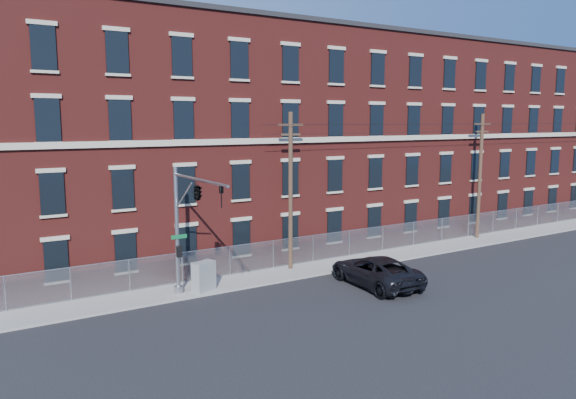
# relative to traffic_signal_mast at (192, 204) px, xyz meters

# --- Properties ---
(ground) EXTENTS (140.00, 140.00, 0.00)m
(ground) POSITION_rel_traffic_signal_mast_xyz_m (6.00, -2.18, -5.39)
(ground) COLOR black
(ground) RESTS_ON ground
(sidewalk) EXTENTS (65.00, 3.00, 0.12)m
(sidewalk) POSITION_rel_traffic_signal_mast_xyz_m (18.00, 2.82, -5.33)
(sidewalk) COLOR gray
(sidewalk) RESTS_ON ground
(mill_building) EXTENTS (55.30, 14.32, 16.30)m
(mill_building) POSITION_rel_traffic_signal_mast_xyz_m (18.00, 11.75, 2.76)
(mill_building) COLOR maroon
(mill_building) RESTS_ON ground
(chain_link_fence) EXTENTS (59.06, 0.06, 1.85)m
(chain_link_fence) POSITION_rel_traffic_signal_mast_xyz_m (18.00, 4.12, -4.33)
(chain_link_fence) COLOR #A5A8AD
(chain_link_fence) RESTS_ON ground
(traffic_signal_mast) EXTENTS (0.90, 6.75, 7.00)m
(traffic_signal_mast) POSITION_rel_traffic_signal_mast_xyz_m (0.00, 0.00, 0.00)
(traffic_signal_mast) COLOR #9EA0A5
(traffic_signal_mast) RESTS_ON ground
(utility_pole_near) EXTENTS (1.80, 0.28, 10.00)m
(utility_pole_near) POSITION_rel_traffic_signal_mast_xyz_m (8.00, 3.42, -0.05)
(utility_pole_near) COLOR #493224
(utility_pole_near) RESTS_ON ground
(utility_pole_mid) EXTENTS (1.80, 0.28, 10.00)m
(utility_pole_mid) POSITION_rel_traffic_signal_mast_xyz_m (26.00, 3.42, -0.05)
(utility_pole_mid) COLOR #493224
(utility_pole_mid) RESTS_ON ground
(overhead_wires) EXTENTS (40.00, 0.62, 0.62)m
(overhead_wires) POSITION_rel_traffic_signal_mast_xyz_m (26.00, 3.42, 3.73)
(overhead_wires) COLOR black
(overhead_wires) RESTS_ON ground
(pickup_truck) EXTENTS (3.27, 6.44, 1.74)m
(pickup_truck) POSITION_rel_traffic_signal_mast_xyz_m (10.46, -2.01, -4.52)
(pickup_truck) COLOR black
(pickup_truck) RESTS_ON ground
(utility_cabinet) EXTENTS (1.47, 1.10, 1.65)m
(utility_cabinet) POSITION_rel_traffic_signal_mast_xyz_m (1.38, 2.02, -4.45)
(utility_cabinet) COLOR slate
(utility_cabinet) RESTS_ON sidewalk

